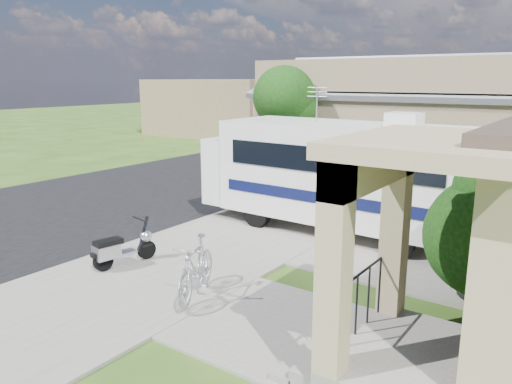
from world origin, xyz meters
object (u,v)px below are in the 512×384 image
Objects in this scene: bicycle at (196,271)px; pickup_truck at (294,147)px; shrub at (492,232)px; garden_hose at (367,331)px; motorhome at (337,172)px; scooter at (121,249)px; van at (345,133)px.

pickup_truck reaches higher than bicycle.
shrub is 8.53× the size of garden_hose.
pickup_truck is at bearing 128.16° from motorhome.
scooter is at bearing -160.82° from shrub.
motorhome is 1.26× the size of pickup_truck.
van is (-7.10, 21.24, 0.31)m from bicycle.
van is at bearing 86.04° from bicycle.
bicycle is at bearing 5.53° from scooter.
pickup_truck is (-10.97, 11.48, -0.65)m from shrub.
garden_hose is (-1.37, -2.05, -1.41)m from shrub.
shrub is 1.90× the size of scooter.
bicycle is 15.52m from pickup_truck.
van is at bearing 113.44° from scooter.
garden_hose is at bearing 14.71° from scooter.
van reaches higher than scooter.
van reaches higher than garden_hose.
bicycle is 0.31× the size of pickup_truck.
garden_hose is at bearing 120.59° from pickup_truck.
shrub is at bearing -64.54° from van.
pickup_truck reaches higher than garden_hose.
garden_hose is at bearing -70.14° from van.
motorhome is 17.41m from van.
scooter is (-2.59, -5.22, -1.20)m from motorhome.
bicycle is (2.42, -0.23, 0.11)m from scooter.
motorhome reaches higher than pickup_truck.
bicycle is 0.31× the size of van.
shrub reaches higher than scooter.
motorhome is at bearing 147.38° from shrub.
pickup_truck is at bearing 125.36° from garden_hose.
van is (-4.68, 21.02, 0.43)m from scooter.
shrub is 2.84m from garden_hose.
scooter is 0.25× the size of van.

